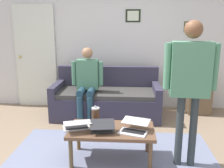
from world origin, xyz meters
name	(u,v)px	position (x,y,z in m)	size (l,w,h in m)	color
ground_plane	(105,160)	(0.00, 0.00, 0.00)	(7.68, 7.68, 0.00)	#88725B
area_rug	(111,163)	(-0.08, 0.08, 0.00)	(2.65, 1.87, 0.01)	slate
back_wall	(115,40)	(0.00, -2.20, 1.35)	(7.04, 0.11, 2.70)	silver
interior_door	(36,57)	(1.61, -2.11, 1.02)	(0.82, 0.09, 2.05)	silver
couch	(107,100)	(0.12, -1.58, 0.31)	(1.92, 0.85, 0.88)	#333044
coffee_table	(111,132)	(-0.08, -0.02, 0.37)	(1.05, 0.57, 0.42)	brown
laptop_left	(102,128)	(0.03, 0.05, 0.46)	(0.32, 0.32, 0.14)	#28282D
laptop_center	(134,128)	(-0.35, 0.04, 0.46)	(0.41, 0.39, 0.12)	silver
laptop_right	(77,126)	(0.35, 0.01, 0.46)	(0.41, 0.41, 0.12)	silver
french_press	(96,115)	(0.14, -0.21, 0.52)	(0.12, 0.10, 0.23)	#4C3323
side_shelf	(199,90)	(-1.61, -1.84, 0.45)	(0.42, 0.32, 0.91)	brown
flower_vase	(202,59)	(-1.61, -1.84, 1.05)	(0.09, 0.09, 0.46)	#9C96AA
person_standing	(190,76)	(-0.97, 0.03, 1.10)	(0.60, 0.22, 1.72)	#30383B
person_seated	(87,80)	(0.44, -1.35, 0.73)	(0.55, 0.51, 1.28)	#213F4F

